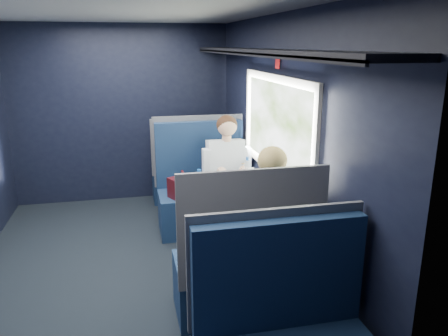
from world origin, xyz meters
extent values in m
cube|color=black|center=(0.00, 0.00, -0.01)|extent=(2.80, 4.20, 0.01)
cube|color=black|center=(1.45, 0.00, 1.15)|extent=(0.10, 4.20, 2.30)
cube|color=black|center=(0.00, 2.15, 1.15)|extent=(2.80, 0.10, 2.30)
cube|color=black|center=(0.00, -2.15, 1.15)|extent=(2.80, 0.10, 2.30)
cube|color=silver|center=(0.00, 0.00, 2.35)|extent=(2.80, 4.20, 0.10)
cube|color=beige|center=(1.38, 0.00, 1.74)|extent=(0.03, 1.84, 0.07)
cube|color=beige|center=(1.38, 0.00, 0.90)|extent=(0.03, 1.84, 0.07)
cube|color=beige|center=(1.38, -0.89, 1.32)|extent=(0.03, 0.07, 0.78)
cube|color=beige|center=(1.38, 0.89, 1.32)|extent=(0.03, 0.07, 0.78)
cube|color=black|center=(1.22, 0.00, 1.98)|extent=(0.36, 4.10, 0.04)
cube|color=black|center=(1.05, 0.00, 1.96)|extent=(0.02, 4.10, 0.03)
cube|color=red|center=(1.38, 0.00, 1.89)|extent=(0.01, 0.10, 0.12)
cylinder|color=#54565E|center=(0.88, 0.00, 0.35)|extent=(0.08, 0.08, 0.70)
cube|color=silver|center=(1.06, 0.00, 0.72)|extent=(0.62, 1.00, 0.04)
cube|color=#0D1E3D|center=(0.85, 0.78, 0.23)|extent=(1.00, 0.50, 0.45)
cube|color=#0D1E3D|center=(0.85, 1.08, 0.82)|extent=(1.00, 0.10, 0.75)
cube|color=#54565E|center=(0.85, 1.14, 0.85)|extent=(1.04, 0.03, 0.82)
cube|color=#54565E|center=(0.85, 0.73, 0.55)|extent=(0.06, 0.40, 0.20)
cube|color=#450E14|center=(0.61, 0.73, 0.56)|extent=(0.35, 0.28, 0.22)
cylinder|color=#450E14|center=(0.61, 0.73, 0.71)|extent=(0.08, 0.13, 0.03)
cylinder|color=silver|center=(0.79, 0.73, 0.57)|extent=(0.09, 0.09, 0.24)
cylinder|color=blue|center=(0.79, 0.73, 0.71)|extent=(0.05, 0.05, 0.05)
cube|color=#0D1E3D|center=(0.85, -0.78, 0.23)|extent=(1.00, 0.50, 0.45)
cube|color=#0D1E3D|center=(0.85, -1.08, 0.82)|extent=(1.00, 0.10, 0.75)
cube|color=#54565E|center=(0.85, -1.14, 0.85)|extent=(1.04, 0.03, 0.82)
cube|color=#54565E|center=(0.85, -0.73, 0.55)|extent=(0.06, 0.40, 0.20)
cube|color=#0D1E3D|center=(0.85, 1.88, 0.23)|extent=(1.00, 0.40, 0.45)
cube|color=#0D1E3D|center=(0.85, 1.64, 0.78)|extent=(1.00, 0.10, 0.66)
cube|color=#54565E|center=(0.85, 1.59, 0.80)|extent=(1.04, 0.03, 0.72)
cube|color=#0D1E3D|center=(0.85, -1.64, 0.78)|extent=(1.00, 0.10, 0.66)
cube|color=#54565E|center=(0.85, -1.59, 0.80)|extent=(1.04, 0.03, 0.72)
cube|color=black|center=(1.10, 0.64, 0.53)|extent=(0.36, 0.44, 0.16)
cube|color=black|center=(1.10, 0.44, 0.23)|extent=(0.32, 0.12, 0.45)
cube|color=silver|center=(1.10, 0.80, 0.78)|extent=(0.40, 0.29, 0.53)
cylinder|color=#D8A88C|center=(1.10, 0.76, 1.06)|extent=(0.10, 0.10, 0.06)
sphere|color=#D8A88C|center=(1.10, 0.74, 1.20)|extent=(0.21, 0.21, 0.21)
sphere|color=#382114|center=(1.10, 0.76, 1.21)|extent=(0.22, 0.22, 0.22)
cube|color=silver|center=(0.88, 0.76, 0.78)|extent=(0.09, 0.12, 0.34)
cube|color=silver|center=(1.32, 0.76, 0.78)|extent=(0.09, 0.12, 0.34)
cube|color=black|center=(1.10, -0.64, 0.53)|extent=(0.36, 0.44, 0.16)
cube|color=black|center=(1.10, -0.44, 0.23)|extent=(0.32, 0.12, 0.45)
cube|color=black|center=(1.10, -0.80, 0.78)|extent=(0.40, 0.29, 0.53)
cylinder|color=#D8A88C|center=(1.10, -0.76, 1.06)|extent=(0.10, 0.10, 0.06)
sphere|color=#D8A88C|center=(1.10, -0.74, 1.20)|extent=(0.21, 0.21, 0.21)
sphere|color=tan|center=(1.10, -0.76, 1.21)|extent=(0.22, 0.22, 0.22)
cube|color=black|center=(0.88, -0.76, 0.78)|extent=(0.09, 0.12, 0.34)
cube|color=black|center=(1.32, -0.76, 0.78)|extent=(0.09, 0.12, 0.34)
cube|color=tan|center=(1.10, -0.86, 0.90)|extent=(0.26, 0.07, 0.36)
cube|color=white|center=(0.95, -0.01, 0.74)|extent=(0.64, 0.83, 0.01)
cube|color=silver|center=(1.33, 0.01, 0.75)|extent=(0.32, 0.39, 0.02)
cube|color=silver|center=(1.45, 0.01, 0.88)|extent=(0.07, 0.35, 0.24)
cube|color=black|center=(1.45, 0.01, 0.88)|extent=(0.05, 0.30, 0.20)
cylinder|color=silver|center=(1.24, 0.41, 0.82)|extent=(0.06, 0.06, 0.16)
cylinder|color=blue|center=(1.24, 0.41, 0.92)|extent=(0.03, 0.03, 0.04)
cylinder|color=white|center=(1.27, 0.37, 0.78)|extent=(0.07, 0.07, 0.08)
camera|label=1|loc=(0.06, -3.74, 2.04)|focal=35.00mm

